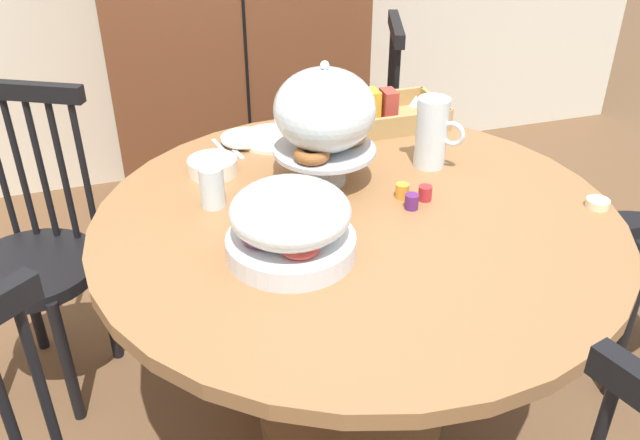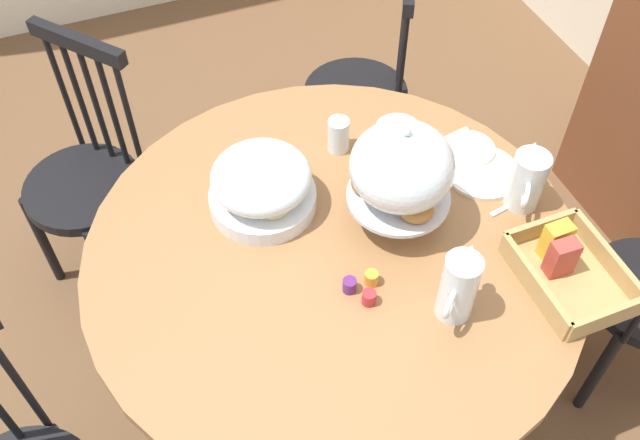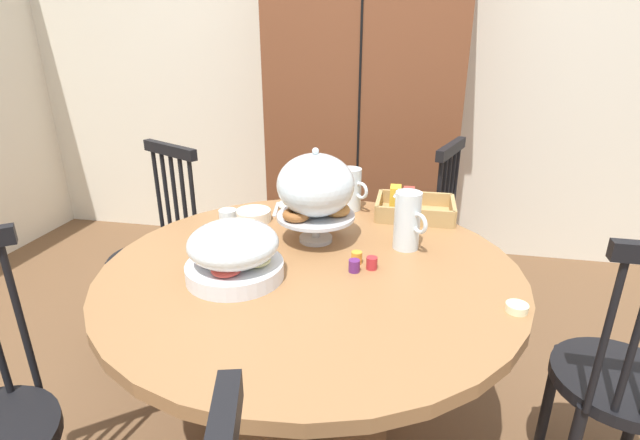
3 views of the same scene
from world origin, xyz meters
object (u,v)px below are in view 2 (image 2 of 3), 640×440
at_px(windsor_chair_host_seat, 88,183).
at_px(drinking_glass, 338,135).
at_px(orange_juice_pitcher, 458,290).
at_px(china_plate_small, 470,148).
at_px(dining_table, 333,286).
at_px(china_plate_large, 482,172).
at_px(windsor_chair_far_side, 362,94).
at_px(cereal_basket, 567,268).
at_px(milk_pitcher, 526,183).
at_px(pastry_stand_with_dome, 402,170).
at_px(cereal_bowl, 398,134).
at_px(fruit_platter_covered, 262,184).

distance_m(windsor_chair_host_seat, drinking_glass, 0.93).
xyz_separation_m(windsor_chair_host_seat, orange_juice_pitcher, (1.07, 0.79, 0.38)).
height_order(windsor_chair_host_seat, china_plate_small, windsor_chair_host_seat).
xyz_separation_m(dining_table, china_plate_small, (-0.18, 0.52, 0.20)).
height_order(china_plate_large, drinking_glass, drinking_glass).
xyz_separation_m(windsor_chair_far_side, cereal_basket, (1.16, 0.04, 0.32)).
height_order(orange_juice_pitcher, milk_pitcher, orange_juice_pitcher).
relative_size(pastry_stand_with_dome, cereal_bowl, 2.46).
bearing_deg(windsor_chair_far_side, windsor_chair_host_seat, -85.80).
relative_size(fruit_platter_covered, milk_pitcher, 1.67).
relative_size(dining_table, orange_juice_pitcher, 6.60).
distance_m(milk_pitcher, china_plate_small, 0.24).
xyz_separation_m(pastry_stand_with_dome, orange_juice_pitcher, (0.32, 0.00, -0.10)).
distance_m(milk_pitcher, cereal_basket, 0.27).
bearing_deg(pastry_stand_with_dome, windsor_chair_far_side, 161.29).
xyz_separation_m(fruit_platter_covered, china_plate_small, (0.03, 0.64, -0.07)).
bearing_deg(windsor_chair_far_side, drinking_glass, -32.10).
height_order(orange_juice_pitcher, cereal_bowl, orange_juice_pitcher).
distance_m(windsor_chair_far_side, china_plate_large, 0.82).
xyz_separation_m(china_plate_small, drinking_glass, (-0.16, -0.36, 0.04)).
height_order(windsor_chair_host_seat, orange_juice_pitcher, windsor_chair_host_seat).
distance_m(orange_juice_pitcher, drinking_glass, 0.64).
xyz_separation_m(milk_pitcher, cereal_basket, (0.26, -0.03, -0.05)).
bearing_deg(orange_juice_pitcher, fruit_platter_covered, -147.37).
distance_m(windsor_chair_far_side, pastry_stand_with_dome, 1.00).
height_order(windsor_chair_far_side, fruit_platter_covered, windsor_chair_far_side).
height_order(china_plate_small, drinking_glass, drinking_glass).
bearing_deg(windsor_chair_host_seat, pastry_stand_with_dome, 46.55).
bearing_deg(dining_table, milk_pitcher, 84.96).
bearing_deg(milk_pitcher, china_plate_small, -171.32).
bearing_deg(cereal_bowl, windsor_chair_host_seat, -116.33).
distance_m(milk_pitcher, china_plate_large, 0.16).
relative_size(china_plate_large, drinking_glass, 2.00).
bearing_deg(china_plate_small, milk_pitcher, 8.68).
xyz_separation_m(orange_juice_pitcher, drinking_glass, (-0.64, -0.04, -0.04)).
bearing_deg(pastry_stand_with_dome, fruit_platter_covered, -120.02).
distance_m(windsor_chair_host_seat, cereal_basket, 1.59).
height_order(pastry_stand_with_dome, china_plate_small, pastry_stand_with_dome).
relative_size(windsor_chair_host_seat, china_plate_small, 6.50).
height_order(cereal_bowl, drinking_glass, drinking_glass).
bearing_deg(pastry_stand_with_dome, orange_juice_pitcher, 0.59).
distance_m(milk_pitcher, drinking_glass, 0.56).
relative_size(windsor_chair_far_side, cereal_basket, 3.09).
bearing_deg(cereal_basket, fruit_platter_covered, -128.86).
bearing_deg(cereal_basket, china_plate_small, -179.56).
height_order(windsor_chair_far_side, windsor_chair_host_seat, same).
distance_m(windsor_chair_far_side, orange_juice_pitcher, 1.24).
height_order(fruit_platter_covered, china_plate_small, fruit_platter_covered).
distance_m(fruit_platter_covered, china_plate_large, 0.65).
bearing_deg(windsor_chair_host_seat, china_plate_small, 61.87).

